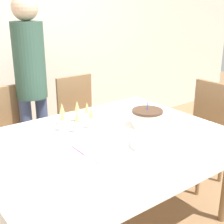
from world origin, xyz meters
TOP-DOWN VIEW (x-y plane):
  - ground_plane at (0.00, 0.00)m, footprint 12.00×12.00m
  - wall_back at (0.00, 1.75)m, footprint 8.00×0.05m
  - dining_table at (0.00, 0.00)m, footprint 1.75×1.23m
  - dining_chair_far_left at (-0.39, 0.93)m, footprint 0.46×0.46m
  - dining_chair_far_right at (0.39, 0.93)m, footprint 0.42×0.42m
  - dining_chair_right_end at (1.19, 0.00)m, footprint 0.43×0.43m
  - birthday_cake at (0.40, -0.05)m, footprint 0.24×0.24m
  - champagne_tray at (-0.06, 0.26)m, footprint 0.34×0.34m
  - plate_stack_main at (0.15, -0.32)m, footprint 0.24×0.24m
  - cake_knife at (0.39, -0.24)m, footprint 0.29×0.13m
  - fork_pile at (-0.18, -0.29)m, footprint 0.18×0.08m
  - napkin_pile at (-0.19, -0.11)m, footprint 0.15×0.15m
  - person_standing at (-0.10, 0.97)m, footprint 0.28×0.28m

SIDE VIEW (x-z plane):
  - ground_plane at x=0.00m, z-range 0.00..0.00m
  - dining_chair_far_left at x=-0.39m, z-range 0.05..1.02m
  - dining_chair_far_right at x=0.39m, z-range 0.05..1.02m
  - dining_chair_right_end at x=1.19m, z-range 0.05..1.02m
  - dining_table at x=0.00m, z-range 0.28..1.04m
  - cake_knife at x=0.39m, z-range 0.76..0.77m
  - napkin_pile at x=-0.19m, z-range 0.76..0.77m
  - fork_pile at x=-0.18m, z-range 0.76..0.78m
  - plate_stack_main at x=0.15m, z-range 0.76..0.82m
  - birthday_cake at x=0.40m, z-range 0.73..0.93m
  - champagne_tray at x=-0.06m, z-range 0.75..0.93m
  - person_standing at x=-0.10m, z-range 0.19..1.95m
  - wall_back at x=0.00m, z-range 0.00..2.70m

